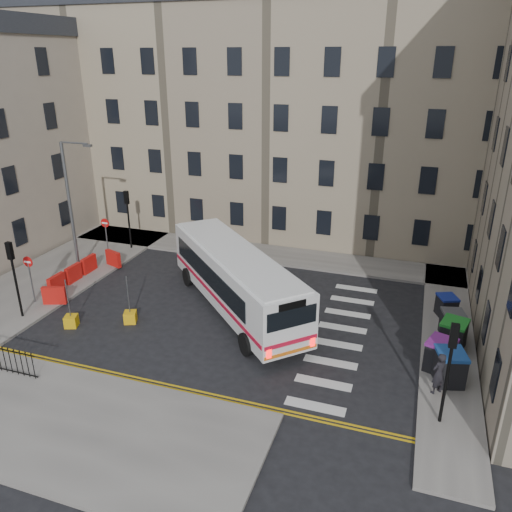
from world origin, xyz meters
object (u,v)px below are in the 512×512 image
Objects in this scene: wheelie_bin_d at (452,324)px; bollard_chevron at (130,317)px; wheelie_bin_b at (440,355)px; pedestrian at (439,373)px; streetlamp at (70,206)px; wheelie_bin_c at (453,334)px; bus at (235,277)px; bollard_yellow at (71,321)px; wheelie_bin_a at (449,367)px; wheelie_bin_e at (446,306)px.

wheelie_bin_d is 2.28× the size of bollard_chevron.
wheelie_bin_b is 1.77m from pedestrian.
streetlamp reaches higher than wheelie_bin_b.
wheelie_bin_b reaches higher than wheelie_bin_d.
wheelie_bin_c is 3.80m from pedestrian.
bus reaches higher than bollard_chevron.
wheelie_bin_b is (10.37, -2.55, -1.03)m from bus.
pedestrian is at bearing -15.03° from streetlamp.
pedestrian reaches higher than bollard_chevron.
bollard_chevron is (2.60, 1.33, 0.00)m from bollard_yellow.
pedestrian is at bearing -4.72° from bollard_chevron.
bollard_yellow is at bearing -178.59° from wheelie_bin_d.
streetlamp is 22.42m from wheelie_bin_d.
wheelie_bin_b is at bearing -114.24° from wheelie_bin_d.
bollard_yellow is 2.92m from bollard_chevron.
wheelie_bin_a is at bearing -12.48° from streetlamp.
wheelie_bin_d is (0.57, 3.07, -0.05)m from wheelie_bin_b.
bollard_chevron is (6.56, -4.53, -4.04)m from streetlamp.
wheelie_bin_c is 0.83× the size of pedestrian.
bus is at bearing 31.44° from bollard_yellow.
bus is at bearing 147.09° from wheelie_bin_a.
wheelie_bin_a is 1.04m from pedestrian.
pedestrian is 14.96m from bollard_chevron.
wheelie_bin_c is 15.76m from bollard_chevron.
bollard_chevron is at bearing -48.54° from pedestrian.
wheelie_bin_d is at bearing -141.60° from pedestrian.
wheelie_bin_a is 3.92m from wheelie_bin_d.
wheelie_bin_a is at bearing -159.69° from pedestrian.
bus reaches higher than pedestrian.
bus is 5.77m from bollard_chevron.
wheelie_bin_c is 1.17× the size of wheelie_bin_e.
wheelie_bin_b is at bearing 97.27° from wheelie_bin_a.
bollard_chevron is at bearing -34.64° from streetlamp.
streetlamp reaches higher than wheelie_bin_c.
bollard_yellow is 1.00× the size of bollard_chevron.
wheelie_bin_c is at bearing -103.76° from wheelie_bin_d.
streetlamp reaches higher than wheelie_bin_d.
wheelie_bin_a is 15.35m from bollard_chevron.
bollard_yellow and bollard_chevron have the same top height.
bollard_yellow is at bearing 166.85° from bus.
wheelie_bin_e is at bearing -137.40° from pedestrian.
bus is 17.38× the size of bollard_yellow.
wheelie_bin_b is at bearing 2.03° from bollard_chevron.
wheelie_bin_c is at bearing 93.17° from wheelie_bin_b.
streetlamp reaches higher than bus.
wheelie_bin_e is at bearing 20.28° from bollard_chevron.
wheelie_bin_c reaches higher than wheelie_bin_d.
wheelie_bin_b is (-0.35, 0.84, -0.02)m from wheelie_bin_a.
wheelie_bin_c is 18.56m from bollard_yellow.
bus is 11.00m from wheelie_bin_c.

